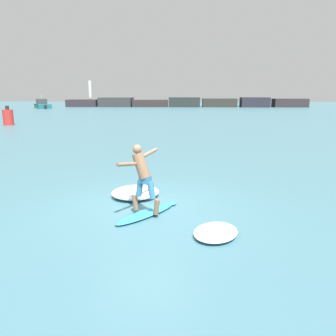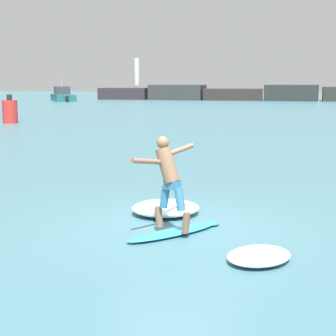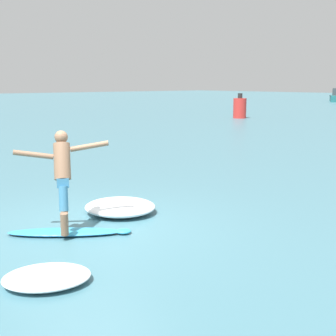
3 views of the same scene
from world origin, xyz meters
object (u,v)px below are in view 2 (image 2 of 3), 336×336
(surfboard, at_px, (174,232))
(fishing_boat_near_jetty, at_px, (63,96))
(surfer, at_px, (168,175))
(channel_marker_buoy, at_px, (10,111))

(surfboard, height_order, fishing_boat_near_jetty, fishing_boat_near_jetty)
(surfer, relative_size, channel_marker_buoy, 0.94)
(surfboard, bearing_deg, surfer, 171.96)
(surfer, distance_m, fishing_boat_near_jetty, 61.35)
(surfboard, bearing_deg, channel_marker_buoy, 124.87)
(surfboard, height_order, surfer, surfer)
(fishing_boat_near_jetty, xyz_separation_m, channel_marker_buoy, (10.98, -32.93, 0.13))
(channel_marker_buoy, bearing_deg, surfer, -55.30)
(fishing_boat_near_jetty, distance_m, channel_marker_buoy, 34.71)
(surfer, bearing_deg, fishing_boat_near_jetty, 115.58)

